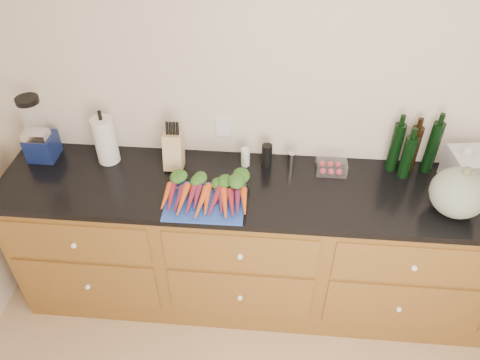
# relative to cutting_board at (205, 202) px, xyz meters

# --- Properties ---
(wall_back) EXTENTS (4.10, 0.05, 2.60)m
(wall_back) POSITION_rel_cutting_board_xyz_m (0.65, 0.48, 0.35)
(wall_back) COLOR beige
(wall_back) RESTS_ON ground
(cabinets) EXTENTS (3.60, 0.64, 0.90)m
(cabinets) POSITION_rel_cutting_board_xyz_m (0.65, 0.16, -0.49)
(cabinets) COLOR brown
(cabinets) RESTS_ON ground
(countertop) EXTENTS (3.64, 0.62, 0.04)m
(countertop) POSITION_rel_cutting_board_xyz_m (0.65, 0.16, -0.03)
(countertop) COLOR black
(countertop) RESTS_ON cabinets
(cutting_board) EXTENTS (0.42, 0.32, 0.01)m
(cutting_board) POSITION_rel_cutting_board_xyz_m (0.00, 0.00, 0.00)
(cutting_board) COLOR #2246AD
(cutting_board) RESTS_ON countertop
(carrots) EXTENTS (0.45, 0.31, 0.06)m
(carrots) POSITION_rel_cutting_board_xyz_m (-0.00, 0.04, 0.03)
(carrots) COLOR #EB561B
(carrots) RESTS_ON cutting_board
(squash) EXTENTS (0.28, 0.28, 0.25)m
(squash) POSITION_rel_cutting_board_xyz_m (1.27, 0.05, 0.12)
(squash) COLOR slate
(squash) RESTS_ON countertop
(blender_appliance) EXTENTS (0.16, 0.16, 0.40)m
(blender_appliance) POSITION_rel_cutting_board_xyz_m (-1.00, 0.32, 0.17)
(blender_appliance) COLOR #101B4B
(blender_appliance) RESTS_ON countertop
(paper_towel) EXTENTS (0.12, 0.12, 0.28)m
(paper_towel) POSITION_rel_cutting_board_xyz_m (-0.61, 0.32, 0.13)
(paper_towel) COLOR silver
(paper_towel) RESTS_ON countertop
(knife_block) EXTENTS (0.10, 0.10, 0.21)m
(knife_block) POSITION_rel_cutting_board_xyz_m (-0.22, 0.30, 0.10)
(knife_block) COLOR tan
(knife_block) RESTS_ON countertop
(grinder_salt) EXTENTS (0.05, 0.05, 0.11)m
(grinder_salt) POSITION_rel_cutting_board_xyz_m (0.18, 0.34, 0.05)
(grinder_salt) COLOR silver
(grinder_salt) RESTS_ON countertop
(grinder_pepper) EXTENTS (0.06, 0.06, 0.15)m
(grinder_pepper) POSITION_rel_cutting_board_xyz_m (0.31, 0.34, 0.07)
(grinder_pepper) COLOR black
(grinder_pepper) RESTS_ON countertop
(canister_chrome) EXTENTS (0.04, 0.04, 0.10)m
(canister_chrome) POSITION_rel_cutting_board_xyz_m (0.45, 0.34, 0.05)
(canister_chrome) COLOR silver
(canister_chrome) RESTS_ON countertop
(tomato_box) EXTENTS (0.17, 0.14, 0.08)m
(tomato_box) POSITION_rel_cutting_board_xyz_m (0.67, 0.33, 0.03)
(tomato_box) COLOR white
(tomato_box) RESTS_ON countertop
(bottles) EXTENTS (0.26, 0.13, 0.32)m
(bottles) POSITION_rel_cutting_board_xyz_m (1.10, 0.37, 0.14)
(bottles) COLOR black
(bottles) RESTS_ON countertop
(grocery_bag) EXTENTS (0.30, 0.25, 0.20)m
(grocery_bag) POSITION_rel_cutting_board_xyz_m (1.42, 0.28, 0.09)
(grocery_bag) COLOR silver
(grocery_bag) RESTS_ON countertop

